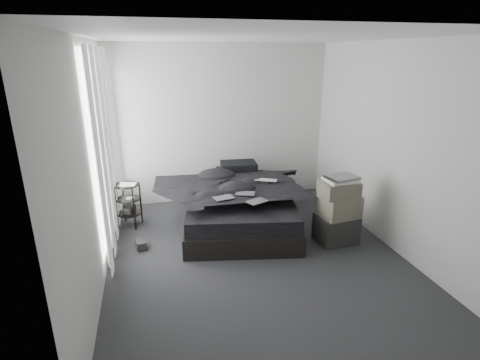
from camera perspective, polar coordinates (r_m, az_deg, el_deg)
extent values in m
cube|color=#2C2C2E|center=(4.85, 2.31, -11.43)|extent=(3.60, 4.20, 0.01)
cube|color=white|center=(4.19, 2.81, 20.96)|extent=(3.60, 4.20, 0.01)
cube|color=silver|center=(6.33, -2.85, 8.44)|extent=(3.60, 0.01, 2.60)
cube|color=silver|center=(2.53, 16.17, -8.92)|extent=(3.60, 0.01, 2.60)
cube|color=silver|center=(4.22, -21.65, 1.75)|extent=(0.01, 4.20, 2.60)
cube|color=silver|center=(5.13, 22.27, 4.56)|extent=(0.01, 4.20, 2.60)
cube|color=white|center=(5.07, -20.31, 5.22)|extent=(0.02, 2.00, 2.30)
cube|color=white|center=(5.08, -19.66, 4.50)|extent=(0.06, 2.12, 2.48)
cube|color=black|center=(5.58, 0.00, -5.57)|extent=(1.87, 2.26, 0.27)
cube|color=black|center=(5.48, 0.00, -3.25)|extent=(1.80, 2.19, 0.21)
imported|color=black|center=(5.36, 0.03, -1.22)|extent=(1.78, 1.96, 0.23)
cube|color=black|center=(6.15, -0.86, 1.00)|extent=(0.67, 0.51, 0.14)
cube|color=black|center=(6.10, -0.21, 2.13)|extent=(0.60, 0.44, 0.13)
imported|color=silver|center=(5.44, 3.88, 0.50)|extent=(0.38, 0.34, 0.03)
cube|color=black|center=(4.85, -2.52, -1.91)|extent=(0.28, 0.21, 0.01)
cube|color=black|center=(5.00, 0.81, -1.19)|extent=(0.30, 0.25, 0.01)
cube|color=black|center=(4.73, 2.59, -2.31)|extent=(0.30, 0.26, 0.01)
cylinder|color=black|center=(5.73, -16.59, -3.72)|extent=(0.45, 0.45, 0.64)
cube|color=white|center=(5.61, -16.85, -0.68)|extent=(0.28, 0.23, 0.01)
cube|color=black|center=(5.14, -14.83, -9.48)|extent=(0.14, 0.19, 0.12)
cube|color=black|center=(5.26, 14.42, -7.17)|extent=(0.54, 0.44, 0.38)
cube|color=#605B4B|center=(5.12, 14.89, -3.84)|extent=(0.53, 0.44, 0.29)
cube|color=#605B4B|center=(5.03, 14.84, -1.26)|extent=(0.46, 0.38, 0.20)
cube|color=silver|center=(5.00, 15.07, 0.04)|extent=(0.41, 0.34, 0.04)
cube|color=silver|center=(4.99, 15.28, 0.42)|extent=(0.43, 0.36, 0.04)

